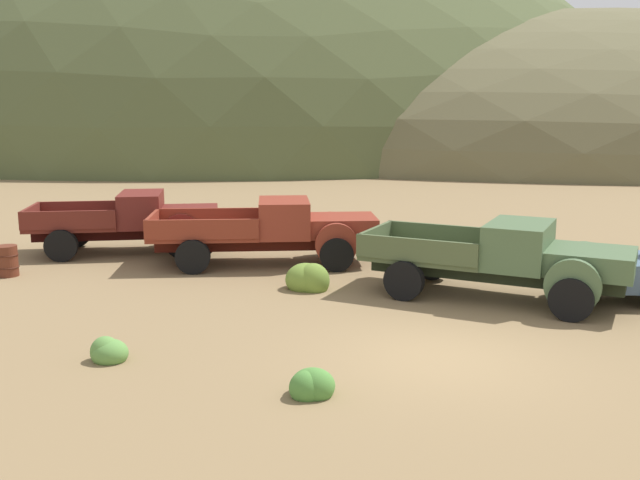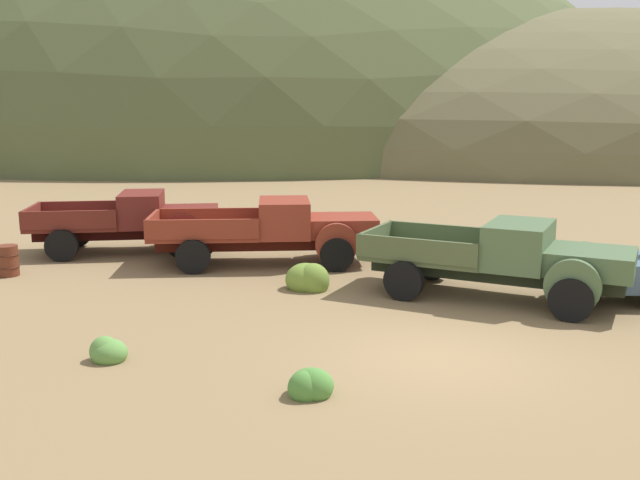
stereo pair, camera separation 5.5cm
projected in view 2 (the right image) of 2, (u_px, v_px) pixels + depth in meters
name	position (u px, v px, depth m)	size (l,w,h in m)	color
ground_plane	(438.00, 357.00, 13.23)	(300.00, 300.00, 0.00)	olive
hill_distant	(223.00, 144.00, 80.18)	(88.39, 76.59, 48.54)	#4C5633
hill_center	(553.00, 150.00, 70.15)	(92.40, 61.78, 25.96)	brown
truck_oxblood	(140.00, 221.00, 22.39)	(6.11, 3.75, 1.89)	black
truck_rust_red	(282.00, 230.00, 20.73)	(6.81, 3.56, 1.89)	#42140D
truck_weathered_green	(515.00, 260.00, 16.85)	(6.57, 3.96, 1.89)	#232B1B
oil_drum_foreground	(8.00, 261.00, 19.35)	(0.61, 0.61, 0.84)	#5B2819
bush_front_right	(311.00, 386.00, 11.47)	(0.73, 0.71, 0.59)	#4C8438
bush_near_barrel	(309.00, 280.00, 17.99)	(1.15, 0.96, 0.89)	olive
bush_front_left	(108.00, 353.00, 13.04)	(0.70, 0.62, 0.59)	#5B8E42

